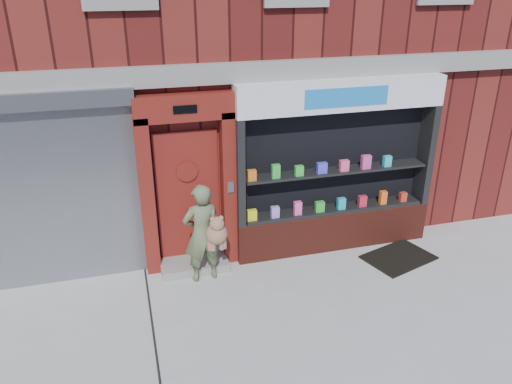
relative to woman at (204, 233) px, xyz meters
name	(u,v)px	position (x,y,z in m)	size (l,w,h in m)	color
ground	(267,324)	(0.62, -1.36, -0.83)	(80.00, 80.00, 0.00)	#9E9E99
shutter_bay	(33,182)	(-2.38, 0.57, 0.89)	(3.10, 0.30, 3.04)	gray
red_door_bay	(188,184)	(-0.13, 0.50, 0.63)	(1.52, 0.58, 2.90)	#611610
pharmacy_bay	(335,175)	(2.37, 0.45, 0.55)	(3.50, 0.41, 3.00)	#5F2116
woman	(204,233)	(0.00, 0.00, 0.00)	(0.68, 0.58, 1.63)	#5C6A46
doormat	(399,257)	(3.32, -0.28, -0.81)	(1.14, 0.80, 0.03)	black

